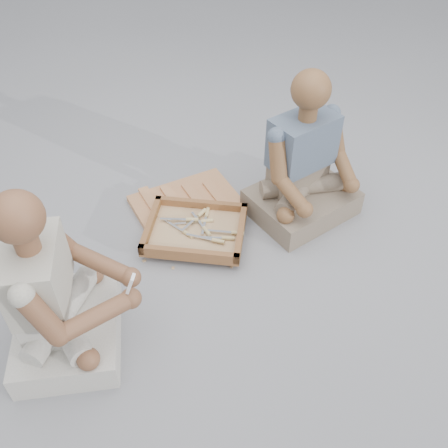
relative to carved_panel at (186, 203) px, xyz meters
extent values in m
plane|color=gray|center=(0.23, -0.68, -0.02)|extent=(60.00, 60.00, 0.00)
cube|color=#A36B3F|center=(0.00, 0.00, 0.00)|extent=(0.72, 0.59, 0.04)
cube|color=brown|center=(0.02, -0.30, 0.03)|extent=(0.65, 0.57, 0.02)
cube|color=brown|center=(0.08, -0.11, 0.06)|extent=(0.53, 0.19, 0.05)
cube|color=brown|center=(-0.03, -0.49, 0.06)|extent=(0.53, 0.19, 0.05)
cube|color=brown|center=(0.27, -0.37, 0.06)|extent=(0.15, 0.43, 0.05)
cube|color=brown|center=(-0.22, -0.23, 0.06)|extent=(0.15, 0.43, 0.05)
cube|color=tan|center=(0.02, -0.30, 0.04)|extent=(0.57, 0.49, 0.01)
cube|color=silver|center=(0.05, -0.23, 0.06)|extent=(0.07, 0.15, 0.00)
cylinder|color=tan|center=(0.08, -0.33, 0.06)|extent=(0.04, 0.07, 0.02)
cube|color=silver|center=(0.00, -0.26, 0.07)|extent=(0.11, 0.12, 0.00)
cylinder|color=tan|center=(0.07, -0.18, 0.07)|extent=(0.06, 0.07, 0.02)
cube|color=silver|center=(-0.09, -0.25, 0.05)|extent=(0.11, 0.12, 0.00)
cylinder|color=tan|center=(-0.02, -0.33, 0.05)|extent=(0.06, 0.07, 0.02)
cube|color=silver|center=(-0.09, -0.21, 0.06)|extent=(0.15, 0.04, 0.00)
cylinder|color=tan|center=(0.01, -0.23, 0.06)|extent=(0.07, 0.03, 0.02)
cube|color=silver|center=(0.09, -0.38, 0.06)|extent=(0.15, 0.04, 0.00)
cylinder|color=tan|center=(0.19, -0.40, 0.06)|extent=(0.07, 0.04, 0.02)
cube|color=silver|center=(0.04, -0.37, 0.06)|extent=(0.14, 0.08, 0.00)
cylinder|color=tan|center=(0.14, -0.42, 0.06)|extent=(0.07, 0.05, 0.02)
cube|color=silver|center=(0.08, -0.27, 0.05)|extent=(0.05, 0.15, 0.00)
cylinder|color=tan|center=(0.11, -0.17, 0.05)|extent=(0.04, 0.07, 0.02)
cube|color=silver|center=(-0.01, -0.24, 0.05)|extent=(0.15, 0.01, 0.00)
cylinder|color=tan|center=(0.10, -0.24, 0.05)|extent=(0.07, 0.02, 0.02)
cube|color=silver|center=(0.15, -0.34, 0.06)|extent=(0.15, 0.06, 0.00)
cylinder|color=tan|center=(0.25, -0.37, 0.06)|extent=(0.07, 0.04, 0.02)
cube|color=tan|center=(0.14, -0.25, -0.02)|extent=(0.02, 0.02, 0.00)
cube|color=tan|center=(-0.21, -0.14, -0.02)|extent=(0.02, 0.02, 0.00)
cube|color=tan|center=(-0.12, -0.04, -0.02)|extent=(0.02, 0.02, 0.00)
cube|color=tan|center=(-0.28, -0.43, -0.02)|extent=(0.02, 0.02, 0.00)
cube|color=tan|center=(-0.21, -0.30, -0.02)|extent=(0.02, 0.02, 0.00)
cube|color=tan|center=(0.19, -0.55, -0.02)|extent=(0.02, 0.02, 0.00)
cube|color=tan|center=(-0.27, -0.29, -0.02)|extent=(0.02, 0.02, 0.00)
cube|color=tan|center=(-0.12, -0.50, -0.02)|extent=(0.02, 0.02, 0.00)
cube|color=tan|center=(-0.04, -0.44, -0.02)|extent=(0.02, 0.02, 0.00)
cube|color=beige|center=(-0.63, -0.88, 0.05)|extent=(0.46, 0.58, 0.15)
cube|color=beige|center=(-0.69, -0.88, 0.22)|extent=(0.20, 0.32, 0.18)
cube|color=#B5B1A0|center=(-0.68, -0.88, 0.45)|extent=(0.22, 0.36, 0.30)
sphere|color=brown|center=(-0.67, -0.88, 0.77)|extent=(0.21, 0.21, 0.21)
sphere|color=brown|center=(-0.31, -0.82, 0.30)|extent=(0.09, 0.09, 0.09)
sphere|color=brown|center=(-0.32, -0.94, 0.30)|extent=(0.09, 0.09, 0.09)
cube|color=#736653|center=(0.68, -0.16, 0.05)|extent=(0.72, 0.66, 0.15)
cube|color=#736653|center=(0.65, -0.11, 0.22)|extent=(0.37, 0.32, 0.18)
cube|color=slate|center=(0.65, -0.12, 0.45)|extent=(0.42, 0.35, 0.30)
sphere|color=brown|center=(0.66, -0.12, 0.77)|extent=(0.21, 0.21, 0.21)
sphere|color=brown|center=(0.92, -0.26, 0.23)|extent=(0.09, 0.09, 0.09)
sphere|color=brown|center=(0.61, -0.42, 0.23)|extent=(0.09, 0.09, 0.09)
cube|color=white|center=(-0.31, -0.94, 0.40)|extent=(0.05, 0.05, 0.10)
cube|color=black|center=(-0.31, -0.94, 0.41)|extent=(0.02, 0.03, 0.03)
camera|label=1|loc=(-0.13, -2.32, 1.99)|focal=40.00mm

